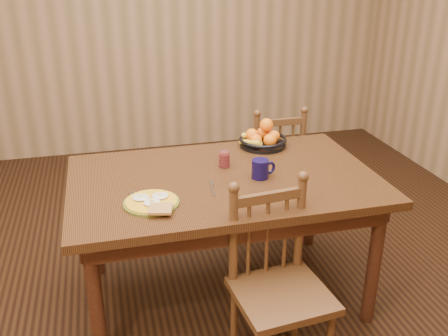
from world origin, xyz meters
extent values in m
cube|color=black|center=(0.00, 0.00, 0.00)|extent=(4.50, 5.00, 0.01)
cube|color=brown|center=(0.00, 2.50, 1.35)|extent=(4.50, 0.01, 2.70)
cube|color=black|center=(0.00, 0.00, 0.73)|extent=(1.60, 1.00, 0.04)
cube|color=black|center=(0.00, 0.42, 0.65)|extent=(1.40, 0.04, 0.10)
cube|color=black|center=(0.00, -0.42, 0.65)|extent=(1.40, 0.04, 0.10)
cube|color=black|center=(0.72, 0.00, 0.65)|extent=(0.04, 0.84, 0.10)
cube|color=black|center=(-0.72, 0.00, 0.65)|extent=(0.04, 0.84, 0.10)
cylinder|color=black|center=(-0.70, -0.40, 0.35)|extent=(0.07, 0.07, 0.70)
cylinder|color=black|center=(0.70, -0.40, 0.35)|extent=(0.07, 0.07, 0.70)
cylinder|color=black|center=(-0.70, 0.40, 0.35)|extent=(0.07, 0.07, 0.70)
cylinder|color=black|center=(0.70, 0.40, 0.35)|extent=(0.07, 0.07, 0.70)
cube|color=#442A14|center=(0.55, 0.81, 0.41)|extent=(0.40, 0.39, 0.04)
cylinder|color=#442A14|center=(0.72, 0.96, 0.19)|extent=(0.03, 0.03, 0.39)
cylinder|color=#442A14|center=(0.39, 0.97, 0.19)|extent=(0.03, 0.03, 0.39)
cylinder|color=#442A14|center=(0.71, 0.65, 0.19)|extent=(0.03, 0.03, 0.39)
cylinder|color=#442A14|center=(0.38, 0.66, 0.19)|extent=(0.03, 0.03, 0.39)
cylinder|color=#442A14|center=(0.71, 0.64, 0.64)|extent=(0.04, 0.04, 0.47)
cylinder|color=#442A14|center=(0.38, 0.64, 0.64)|extent=(0.04, 0.04, 0.47)
cylinder|color=#442A14|center=(0.55, 0.64, 0.60)|extent=(0.02, 0.02, 0.36)
cube|color=#442A14|center=(0.55, 0.64, 0.80)|extent=(0.33, 0.03, 0.05)
cube|color=#442A14|center=(0.11, -0.61, 0.42)|extent=(0.45, 0.43, 0.04)
cylinder|color=#442A14|center=(-0.07, -0.47, 0.20)|extent=(0.03, 0.03, 0.40)
cylinder|color=#442A14|center=(0.26, -0.43, 0.20)|extent=(0.03, 0.03, 0.40)
cylinder|color=#442A14|center=(-0.07, -0.45, 0.66)|extent=(0.04, 0.04, 0.48)
cylinder|color=#442A14|center=(0.26, -0.42, 0.66)|extent=(0.04, 0.04, 0.48)
cylinder|color=#442A14|center=(0.10, -0.43, 0.61)|extent=(0.02, 0.02, 0.37)
cube|color=#442A14|center=(0.10, -0.43, 0.83)|extent=(0.34, 0.06, 0.05)
cylinder|color=#59601E|center=(-0.41, -0.22, 0.76)|extent=(0.26, 0.26, 0.01)
cylinder|color=gold|center=(-0.41, -0.22, 0.76)|extent=(0.24, 0.24, 0.01)
ellipsoid|color=silver|center=(-0.45, -0.18, 0.77)|extent=(0.08, 0.08, 0.01)
cube|color=#F2E08C|center=(-0.45, -0.18, 0.79)|extent=(0.02, 0.02, 0.01)
ellipsoid|color=silver|center=(-0.36, -0.19, 0.77)|extent=(0.08, 0.08, 0.01)
cube|color=#F2E08C|center=(-0.36, -0.19, 0.79)|extent=(0.02, 0.02, 0.01)
ellipsoid|color=silver|center=(-0.41, -0.25, 0.77)|extent=(0.08, 0.08, 0.01)
cube|color=#F2E08C|center=(-0.41, -0.25, 0.79)|extent=(0.02, 0.02, 0.01)
cube|color=brown|center=(-0.38, -0.32, 0.78)|extent=(0.13, 0.12, 0.01)
cube|color=silver|center=(-0.09, -0.15, 0.75)|extent=(0.03, 0.15, 0.00)
cube|color=silver|center=(-0.08, -0.06, 0.75)|extent=(0.03, 0.05, 0.00)
cube|color=silver|center=(-0.47, -0.16, 0.75)|extent=(0.06, 0.11, 0.00)
ellipsoid|color=silver|center=(-0.48, -0.09, 0.76)|extent=(0.03, 0.04, 0.01)
cylinder|color=black|center=(0.18, -0.06, 0.80)|extent=(0.09, 0.09, 0.10)
torus|color=black|center=(0.23, -0.06, 0.80)|extent=(0.07, 0.04, 0.07)
cylinder|color=black|center=(0.18, -0.06, 0.85)|extent=(0.08, 0.08, 0.00)
cylinder|color=silver|center=(0.04, 0.13, 0.80)|extent=(0.06, 0.06, 0.09)
cylinder|color=maroon|center=(0.04, 0.13, 0.79)|extent=(0.05, 0.05, 0.07)
cylinder|color=black|center=(0.34, 0.38, 0.76)|extent=(0.28, 0.28, 0.02)
torus|color=black|center=(0.34, 0.38, 0.80)|extent=(0.29, 0.29, 0.02)
cylinder|color=black|center=(0.34, 0.38, 0.75)|extent=(0.10, 0.10, 0.01)
sphere|color=orange|center=(0.41, 0.38, 0.81)|extent=(0.07, 0.07, 0.07)
sphere|color=orange|center=(0.36, 0.45, 0.81)|extent=(0.08, 0.08, 0.08)
sphere|color=orange|center=(0.28, 0.42, 0.81)|extent=(0.08, 0.08, 0.08)
sphere|color=orange|center=(0.28, 0.34, 0.81)|extent=(0.07, 0.07, 0.07)
sphere|color=orange|center=(0.36, 0.31, 0.81)|extent=(0.08, 0.08, 0.08)
sphere|color=orange|center=(0.37, 0.41, 0.87)|extent=(0.08, 0.08, 0.08)
cylinder|color=yellow|center=(0.25, 0.34, 0.80)|extent=(0.10, 0.17, 0.07)
camera|label=1|loc=(-0.58, -2.31, 1.83)|focal=40.00mm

